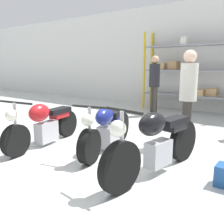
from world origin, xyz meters
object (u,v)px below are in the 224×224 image
motorcycle_red (44,124)px  person_browsing (154,80)px  motorcycle_black (156,142)px  person_near_rack (188,90)px  motorcycle_blue (107,129)px  shelving_rack (192,71)px

motorcycle_red → person_browsing: person_browsing is taller
motorcycle_black → person_browsing: 4.32m
motorcycle_red → person_near_rack: person_near_rack is taller
motorcycle_blue → motorcycle_black: motorcycle_black is taller
motorcycle_red → motorcycle_blue: motorcycle_red is taller
motorcycle_black → person_near_rack: (-0.13, 1.52, 0.60)m
motorcycle_red → motorcycle_blue: 1.25m
motorcycle_black → shelving_rack: bearing=-157.8°
motorcycle_black → person_near_rack: person_near_rack is taller
motorcycle_black → person_near_rack: bearing=-167.3°
motorcycle_black → person_browsing: size_ratio=1.20×
shelving_rack → motorcycle_black: 5.22m
motorcycle_blue → motorcycle_red: bearing=-79.1°
motorcycle_blue → person_near_rack: 1.69m
motorcycle_blue → motorcycle_black: bearing=56.8°
person_near_rack → motorcycle_blue: bearing=41.8°
shelving_rack → person_near_rack: 3.66m
person_browsing → person_near_rack: size_ratio=0.99×
motorcycle_red → motorcycle_blue: bearing=105.7°
motorcycle_red → person_near_rack: bearing=117.4°
motorcycle_blue → motorcycle_black: (1.20, -0.41, 0.09)m
person_near_rack → motorcycle_black: bearing=90.7°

